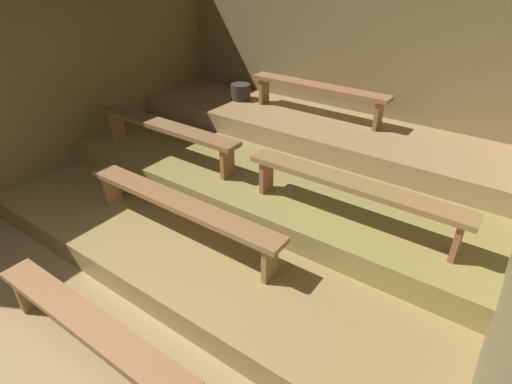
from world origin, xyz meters
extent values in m
cube|color=olive|center=(0.00, 2.46, -0.04)|extent=(5.95, 5.73, 0.08)
cube|color=olive|center=(0.00, 4.96, 1.31)|extent=(5.95, 0.06, 2.62)
cube|color=olive|center=(-2.61, 2.46, 1.31)|extent=(0.06, 5.73, 2.62)
cube|color=olive|center=(0.00, 3.03, 0.13)|extent=(5.15, 3.79, 0.26)
cube|color=olive|center=(0.00, 3.62, 0.40)|extent=(5.15, 2.61, 0.26)
cube|color=#9F7C51|center=(0.00, 4.31, 0.66)|extent=(5.15, 1.23, 0.26)
cube|color=brown|center=(0.14, 0.61, 0.39)|extent=(2.08, 0.25, 0.05)
cube|color=olive|center=(-0.78, 0.61, 0.18)|extent=(0.05, 0.20, 0.36)
cube|color=olive|center=(-0.17, 1.91, 0.66)|extent=(2.37, 0.25, 0.05)
cube|color=olive|center=(-1.24, 1.91, 0.45)|extent=(0.05, 0.20, 0.36)
cube|color=olive|center=(0.89, 1.91, 0.45)|extent=(0.05, 0.20, 0.36)
cube|color=brown|center=(-1.22, 2.77, 0.92)|extent=(2.15, 0.25, 0.05)
cube|color=brown|center=(-2.17, 2.77, 0.71)|extent=(0.05, 0.20, 0.36)
cube|color=brown|center=(-0.26, 2.77, 0.71)|extent=(0.05, 0.20, 0.36)
cube|color=olive|center=(1.22, 2.77, 0.92)|extent=(2.15, 0.25, 0.05)
cube|color=#94593E|center=(0.26, 2.77, 0.71)|extent=(0.05, 0.20, 0.36)
cube|color=#94593E|center=(2.17, 2.77, 0.71)|extent=(0.05, 0.20, 0.36)
cube|color=#93633D|center=(-0.07, 4.48, 1.18)|extent=(1.97, 0.25, 0.05)
cube|color=olive|center=(-0.93, 4.48, 0.97)|extent=(0.05, 0.20, 0.36)
cube|color=olive|center=(0.80, 4.48, 0.97)|extent=(0.05, 0.20, 0.36)
cylinder|color=#332D28|center=(-1.31, 4.41, 0.91)|extent=(0.29, 0.29, 0.23)
camera|label=1|loc=(2.38, -0.39, 2.79)|focal=28.82mm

